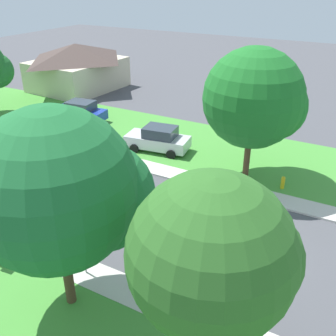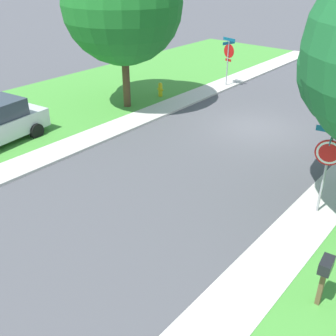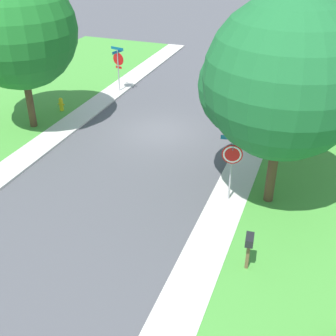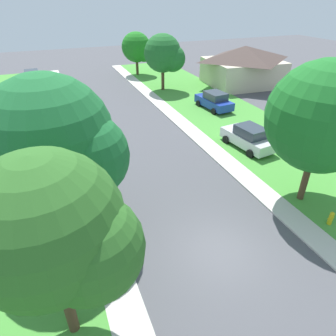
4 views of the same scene
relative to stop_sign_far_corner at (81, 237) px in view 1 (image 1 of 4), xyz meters
The scene contains 11 objects.
ground_plane 6.95m from the stop_sign_far_corner, 45.25° to the right, with size 120.00×120.00×0.00m, color #4C4C51.
sidewalk_east 12.02m from the stop_sign_far_corner, 37.61° to the left, with size 1.40×56.00×0.10m, color beige.
lawn_east 15.97m from the stop_sign_far_corner, 27.19° to the left, with size 8.00×56.00×0.08m, color #479338.
stop_sign_far_corner is the anchor object (origin of this frame).
car_blue_driveway_right 18.31m from the stop_sign_far_corner, 40.75° to the left, with size 2.38×4.47×1.76m.
car_silver_kerbside_mid 12.49m from the stop_sign_far_corner, 16.26° to the left, with size 2.46×4.50×1.76m.
tree_sidewalk_mid 12.12m from the stop_sign_far_corner, 16.03° to the right, with size 5.92×5.51×7.68m.
tree_sidewalk_far 3.10m from the stop_sign_far_corner, 147.30° to the right, with size 5.85×5.44×7.59m.
tree_across_left 6.97m from the stop_sign_far_corner, 104.25° to the right, with size 4.67×4.34×6.93m.
house_right_setback 28.61m from the stop_sign_far_corner, 40.86° to the left, with size 9.49×8.37×4.60m.
fire_hydrant 12.08m from the stop_sign_far_corner, 26.26° to the right, with size 0.38×0.22×0.83m.
Camera 1 is at (-13.70, -4.01, 11.04)m, focal length 41.30 mm.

